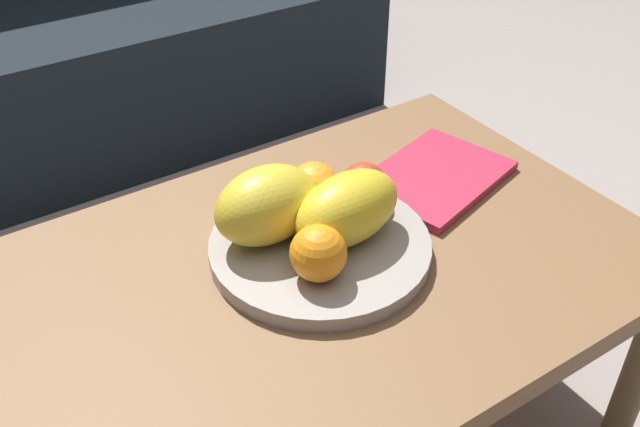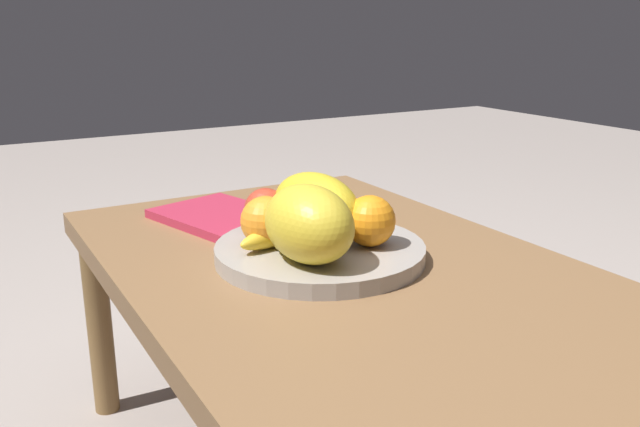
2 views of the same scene
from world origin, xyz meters
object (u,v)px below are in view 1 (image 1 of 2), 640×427
orange_left (314,187)px  magazine (435,177)px  melon_smaller_beside (268,204)px  apple_left (364,185)px  fruit_bowl (320,247)px  couch (69,32)px  melon_large_front (347,209)px  orange_front (318,253)px  banana_bunch (319,204)px  coffee_table (295,299)px

orange_left → magazine: size_ratio=0.31×
melon_smaller_beside → apple_left: size_ratio=2.28×
fruit_bowl → couch: bearing=88.9°
couch → melon_large_front: bearing=-89.4°
melon_smaller_beside → orange_front: size_ratio=2.04×
couch → fruit_bowl: bearing=-91.1°
melon_smaller_beside → banana_bunch: 0.09m
orange_front → melon_large_front: bearing=30.7°
coffee_table → melon_smaller_beside: bearing=88.4°
melon_large_front → orange_left: (-0.00, 0.09, -0.01)m
fruit_bowl → melon_large_front: 0.08m
orange_left → banana_bunch: orange_left is taller
melon_large_front → apple_left: 0.09m
apple_left → coffee_table: bearing=-159.3°
orange_left → couch: bearing=90.6°
apple_left → magazine: apple_left is taller
melon_smaller_beside → orange_left: melon_smaller_beside is taller
apple_left → orange_left: bearing=154.6°
fruit_bowl → orange_front: size_ratio=4.13×
melon_large_front → melon_smaller_beside: bearing=144.8°
coffee_table → fruit_bowl: (0.06, 0.02, 0.06)m
orange_front → melon_smaller_beside: bearing=95.7°
apple_left → couch: bearing=93.7°
fruit_bowl → orange_left: 0.10m
melon_large_front → magazine: bearing=16.3°
melon_large_front → banana_bunch: size_ratio=1.00×
orange_front → magazine: (0.32, 0.12, -0.06)m
fruit_bowl → magazine: bearing=11.3°
fruit_bowl → melon_large_front: size_ratio=1.85×
couch → banana_bunch: 1.32m
melon_large_front → orange_left: bearing=90.2°
melon_smaller_beside → banana_bunch: bearing=-3.7°
melon_large_front → magazine: 0.25m
coffee_table → orange_front: (0.01, -0.04, 0.11)m
fruit_bowl → orange_front: 0.09m
banana_bunch → magazine: size_ratio=0.71×
fruit_bowl → magazine: fruit_bowl is taller
melon_large_front → melon_smaller_beside: (-0.09, 0.07, 0.00)m
melon_smaller_beside → orange_left: size_ratio=2.08×
melon_smaller_beside → fruit_bowl: bearing=-42.9°
melon_large_front → banana_bunch: melon_large_front is taller
melon_smaller_beside → apple_left: melon_smaller_beside is taller
melon_large_front → couch: bearing=90.6°
orange_front → apple_left: (0.15, 0.10, -0.00)m
coffee_table → banana_bunch: banana_bunch is taller
melon_large_front → magazine: size_ratio=0.71×
orange_left → melon_large_front: bearing=-89.8°
melon_smaller_beside → apple_left: (0.17, -0.01, -0.02)m
coffee_table → couch: size_ratio=0.63×
coffee_table → fruit_bowl: 0.09m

